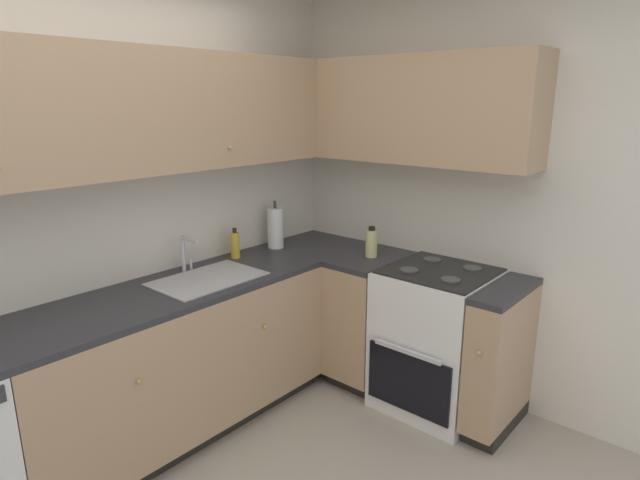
# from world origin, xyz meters

# --- Properties ---
(wall_back) EXTENTS (3.96, 0.05, 2.59)m
(wall_back) POSITION_xyz_m (0.00, 1.44, 1.29)
(wall_back) COLOR silver
(wall_back) RESTS_ON ground_plane
(wall_right) EXTENTS (0.05, 2.94, 2.59)m
(wall_right) POSITION_xyz_m (1.96, 0.00, 1.29)
(wall_right) COLOR silver
(wall_right) RESTS_ON ground_plane
(lower_cabinets_back) EXTENTS (1.84, 0.62, 0.85)m
(lower_cabinets_back) POSITION_xyz_m (0.41, 1.12, 0.43)
(lower_cabinets_back) COLOR tan
(lower_cabinets_back) RESTS_ON ground_plane
(countertop_back) EXTENTS (3.04, 0.60, 0.03)m
(countertop_back) POSITION_xyz_m (0.41, 1.12, 0.87)
(countertop_back) COLOR #2D2D33
(countertop_back) RESTS_ON lower_cabinets_back
(lower_cabinets_right) EXTENTS (0.62, 1.19, 0.85)m
(lower_cabinets_right) POSITION_xyz_m (1.63, 0.32, 0.43)
(lower_cabinets_right) COLOR tan
(lower_cabinets_right) RESTS_ON ground_plane
(countertop_right) EXTENTS (0.60, 1.19, 0.03)m
(countertop_right) POSITION_xyz_m (1.63, 0.32, 0.87)
(countertop_right) COLOR #2D2D33
(countertop_right) RESTS_ON lower_cabinets_right
(oven_range) EXTENTS (0.68, 0.62, 1.04)m
(oven_range) POSITION_xyz_m (1.65, 0.14, 0.45)
(oven_range) COLOR white
(oven_range) RESTS_ON ground_plane
(upper_cabinets_back) EXTENTS (2.72, 0.34, 0.64)m
(upper_cabinets_back) POSITION_xyz_m (0.25, 1.26, 1.83)
(upper_cabinets_back) COLOR tan
(upper_cabinets_right) EXTENTS (0.32, 1.74, 0.64)m
(upper_cabinets_right) POSITION_xyz_m (1.77, 0.55, 1.83)
(upper_cabinets_right) COLOR tan
(sink) EXTENTS (0.61, 0.40, 0.10)m
(sink) POSITION_xyz_m (0.64, 1.09, 0.85)
(sink) COLOR #B7B7BC
(sink) RESTS_ON countertop_back
(faucet) EXTENTS (0.07, 0.16, 0.22)m
(faucet) POSITION_xyz_m (0.65, 1.30, 1.02)
(faucet) COLOR silver
(faucet) RESTS_ON countertop_back
(soap_bottle) EXTENTS (0.06, 0.06, 0.20)m
(soap_bottle) POSITION_xyz_m (1.03, 1.30, 0.98)
(soap_bottle) COLOR gold
(soap_bottle) RESTS_ON countertop_back
(paper_towel_roll) EXTENTS (0.11, 0.11, 0.34)m
(paper_towel_roll) POSITION_xyz_m (1.38, 1.28, 1.03)
(paper_towel_roll) COLOR white
(paper_towel_roll) RESTS_ON countertop_back
(oil_bottle) EXTENTS (0.08, 0.08, 0.20)m
(oil_bottle) POSITION_xyz_m (1.63, 0.64, 0.98)
(oil_bottle) COLOR beige
(oil_bottle) RESTS_ON countertop_right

